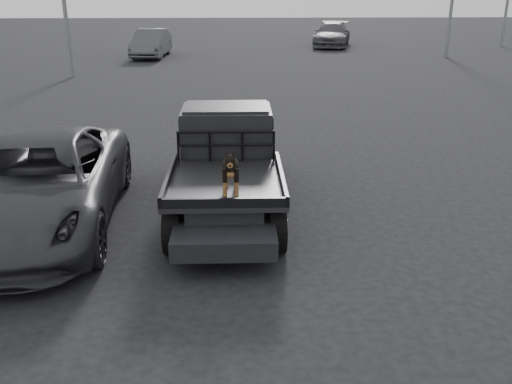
{
  "coord_description": "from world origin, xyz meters",
  "views": [
    {
      "loc": [
        0.16,
        -7.83,
        4.08
      ],
      "look_at": [
        0.41,
        -0.3,
        1.27
      ],
      "focal_mm": 40.0,
      "sensor_mm": 36.0,
      "label": 1
    }
  ],
  "objects_px": {
    "dog": "(231,170)",
    "distant_car_a": "(151,43)",
    "distant_car_b": "(332,35)",
    "flatbed_ute": "(227,188)",
    "parked_suv": "(38,184)"
  },
  "relations": [
    {
      "from": "parked_suv",
      "to": "flatbed_ute",
      "type": "bearing_deg",
      "value": 6.82
    },
    {
      "from": "dog",
      "to": "distant_car_a",
      "type": "xyz_separation_m",
      "value": [
        -4.66,
        24.31,
        -0.53
      ]
    },
    {
      "from": "dog",
      "to": "distant_car_a",
      "type": "distance_m",
      "value": 24.76
    },
    {
      "from": "distant_car_b",
      "to": "dog",
      "type": "bearing_deg",
      "value": -88.07
    },
    {
      "from": "dog",
      "to": "distant_car_b",
      "type": "distance_m",
      "value": 30.06
    },
    {
      "from": "parked_suv",
      "to": "distant_car_b",
      "type": "relative_size",
      "value": 1.1
    },
    {
      "from": "flatbed_ute",
      "to": "dog",
      "type": "xyz_separation_m",
      "value": [
        0.1,
        -1.46,
        0.83
      ]
    },
    {
      "from": "dog",
      "to": "distant_car_b",
      "type": "xyz_separation_m",
      "value": [
        6.28,
        29.39,
        -0.54
      ]
    },
    {
      "from": "distant_car_a",
      "to": "distant_car_b",
      "type": "bearing_deg",
      "value": 28.06
    },
    {
      "from": "parked_suv",
      "to": "distant_car_b",
      "type": "height_order",
      "value": "parked_suv"
    },
    {
      "from": "dog",
      "to": "parked_suv",
      "type": "bearing_deg",
      "value": 165.69
    },
    {
      "from": "distant_car_a",
      "to": "distant_car_b",
      "type": "relative_size",
      "value": 0.89
    },
    {
      "from": "dog",
      "to": "distant_car_a",
      "type": "relative_size",
      "value": 0.16
    },
    {
      "from": "flatbed_ute",
      "to": "dog",
      "type": "bearing_deg",
      "value": -86.11
    },
    {
      "from": "distant_car_a",
      "to": "parked_suv",
      "type": "bearing_deg",
      "value": -83.59
    }
  ]
}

